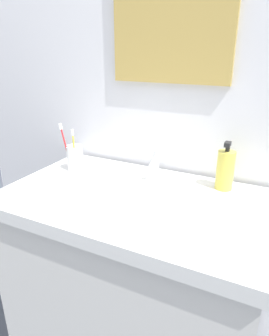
{
  "coord_description": "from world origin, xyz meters",
  "views": [
    {
      "loc": [
        0.45,
        -0.89,
        1.37
      ],
      "look_at": [
        -0.02,
        0.04,
        0.96
      ],
      "focal_mm": 33.02,
      "sensor_mm": 36.0,
      "label": 1
    }
  ],
  "objects_px": {
    "toothbrush_yellow": "(74,147)",
    "toothbrush_red": "(65,144)",
    "faucet": "(154,163)",
    "soap_dispenser": "(225,170)",
    "wall_mirror": "(172,1)",
    "toothbrush_cup": "(75,158)"
  },
  "relations": [
    {
      "from": "toothbrush_yellow",
      "to": "soap_dispenser",
      "type": "height_order",
      "value": "toothbrush_yellow"
    },
    {
      "from": "toothbrush_cup",
      "to": "soap_dispenser",
      "type": "height_order",
      "value": "soap_dispenser"
    },
    {
      "from": "faucet",
      "to": "wall_mirror",
      "type": "distance_m",
      "value": 0.62
    },
    {
      "from": "toothbrush_yellow",
      "to": "toothbrush_red",
      "type": "relative_size",
      "value": 0.9
    },
    {
      "from": "faucet",
      "to": "toothbrush_red",
      "type": "bearing_deg",
      "value": -158.4
    },
    {
      "from": "toothbrush_cup",
      "to": "wall_mirror",
      "type": "relative_size",
      "value": 0.19
    },
    {
      "from": "toothbrush_yellow",
      "to": "toothbrush_cup",
      "type": "bearing_deg",
      "value": 126.43
    },
    {
      "from": "faucet",
      "to": "soap_dispenser",
      "type": "height_order",
      "value": "soap_dispenser"
    },
    {
      "from": "toothbrush_cup",
      "to": "toothbrush_red",
      "type": "relative_size",
      "value": 0.53
    },
    {
      "from": "wall_mirror",
      "to": "soap_dispenser",
      "type": "bearing_deg",
      "value": -18.96
    },
    {
      "from": "faucet",
      "to": "wall_mirror",
      "type": "height_order",
      "value": "wall_mirror"
    },
    {
      "from": "toothbrush_cup",
      "to": "toothbrush_yellow",
      "type": "height_order",
      "value": "toothbrush_yellow"
    },
    {
      "from": "toothbrush_red",
      "to": "wall_mirror",
      "type": "bearing_deg",
      "value": 29.74
    },
    {
      "from": "toothbrush_cup",
      "to": "toothbrush_red",
      "type": "height_order",
      "value": "toothbrush_red"
    },
    {
      "from": "toothbrush_yellow",
      "to": "soap_dispenser",
      "type": "distance_m",
      "value": 0.61
    },
    {
      "from": "toothbrush_red",
      "to": "wall_mirror",
      "type": "distance_m",
      "value": 0.69
    },
    {
      "from": "soap_dispenser",
      "to": "wall_mirror",
      "type": "bearing_deg",
      "value": 161.04
    },
    {
      "from": "soap_dispenser",
      "to": "wall_mirror",
      "type": "relative_size",
      "value": 0.32
    },
    {
      "from": "wall_mirror",
      "to": "toothbrush_yellow",
      "type": "bearing_deg",
      "value": -148.07
    },
    {
      "from": "faucet",
      "to": "toothbrush_cup",
      "type": "bearing_deg",
      "value": -161.11
    },
    {
      "from": "faucet",
      "to": "toothbrush_yellow",
      "type": "height_order",
      "value": "toothbrush_yellow"
    },
    {
      "from": "toothbrush_yellow",
      "to": "toothbrush_red",
      "type": "distance_m",
      "value": 0.04
    }
  ]
}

